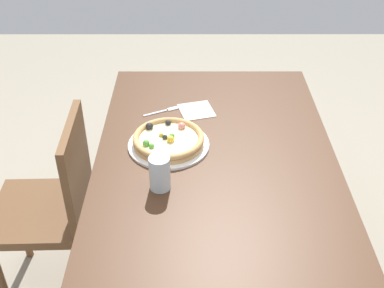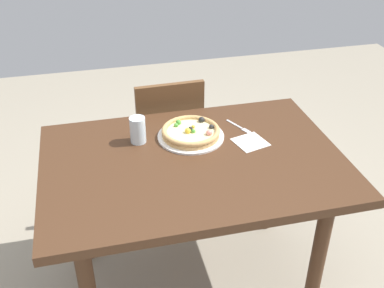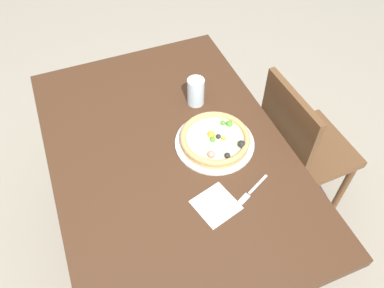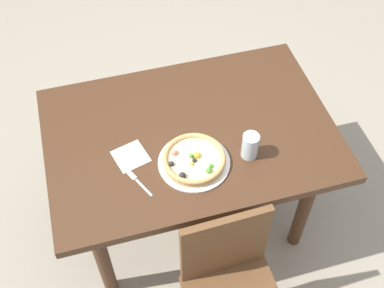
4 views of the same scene
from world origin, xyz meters
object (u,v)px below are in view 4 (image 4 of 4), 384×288
at_px(dining_table, 190,145).
at_px(napkin, 131,156).
at_px(pizza, 194,159).
at_px(fork, 138,181).
at_px(plate, 194,163).
at_px(drinking_glass, 250,146).

height_order(dining_table, napkin, napkin).
bearing_deg(pizza, fork, -173.59).
relative_size(dining_table, fork, 8.64).
distance_m(plate, pizza, 0.03).
bearing_deg(drinking_glass, fork, -178.86).
bearing_deg(pizza, dining_table, 79.70).
distance_m(drinking_glass, napkin, 0.53).
bearing_deg(dining_table, plate, -100.04).
distance_m(fork, napkin, 0.14).
bearing_deg(plate, dining_table, 79.96).
height_order(pizza, fork, pizza).
bearing_deg(fork, pizza, -109.31).
bearing_deg(drinking_glass, pizza, 175.69).
bearing_deg(plate, napkin, 156.97).
relative_size(pizza, fork, 1.80).
distance_m(plate, drinking_glass, 0.26).
relative_size(dining_table, pizza, 4.81).
distance_m(plate, napkin, 0.29).
bearing_deg(dining_table, drinking_glass, -43.04).
xyz_separation_m(pizza, napkin, (-0.26, 0.11, -0.03)).
distance_m(pizza, drinking_glass, 0.25).
relative_size(plate, napkin, 2.28).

